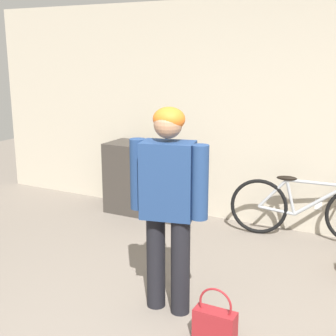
% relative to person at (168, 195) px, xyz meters
% --- Properties ---
extents(wall_back, '(8.00, 0.07, 2.60)m').
position_rel_person_xyz_m(wall_back, '(0.22, 2.21, 0.35)').
color(wall_back, '#B7AD99').
rests_on(wall_back, ground_plane).
extents(side_shelf, '(1.02, 0.48, 0.90)m').
position_rel_person_xyz_m(side_shelf, '(-1.30, 1.92, -0.50)').
color(side_shelf, '#38332D').
rests_on(side_shelf, ground_plane).
extents(person, '(0.65, 0.32, 1.62)m').
position_rel_person_xyz_m(person, '(0.00, 0.00, 0.00)').
color(person, black).
rests_on(person, ground_plane).
extents(bicycle, '(1.65, 0.46, 0.71)m').
position_rel_person_xyz_m(bicycle, '(0.67, 1.98, -0.61)').
color(bicycle, black).
rests_on(bicycle, ground_plane).
extents(banana, '(0.30, 0.08, 0.04)m').
position_rel_person_xyz_m(banana, '(-1.40, 1.95, -0.04)').
color(banana, '#EAD64C').
rests_on(banana, side_shelf).
extents(handbag, '(0.30, 0.12, 0.42)m').
position_rel_person_xyz_m(handbag, '(0.50, -0.24, -0.81)').
color(handbag, maroon).
rests_on(handbag, ground_plane).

